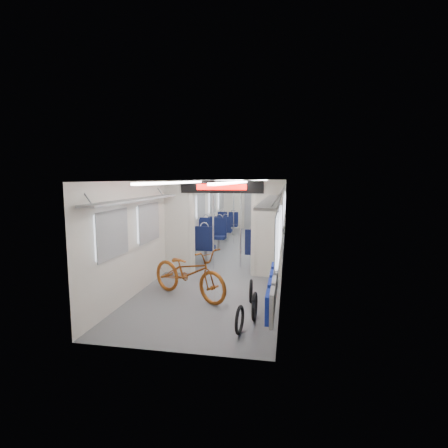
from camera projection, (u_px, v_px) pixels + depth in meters
name	position (u px, v px, depth m)	size (l,w,h in m)	color
carriage	(234.00, 208.00, 10.16)	(12.00, 12.02, 2.31)	#515456
bicycle	(189.00, 272.00, 6.89)	(0.67, 1.93, 1.02)	brown
flip_bench	(273.00, 289.00, 5.64)	(0.12, 2.08, 0.48)	gray
bike_hoop_a	(240.00, 321.00, 5.29)	(0.45, 0.45, 0.05)	black
bike_hoop_b	(255.00, 308.00, 5.79)	(0.48, 0.48, 0.05)	black
bike_hoop_c	(251.00, 292.00, 6.63)	(0.46, 0.46, 0.05)	black
seat_bay_near_left	(205.00, 237.00, 10.79)	(0.95, 2.24, 1.15)	black
seat_bay_near_right	(265.00, 240.00, 10.16)	(0.94, 2.19, 1.14)	black
seat_bay_far_left	(224.00, 225.00, 13.90)	(0.88, 1.91, 1.05)	black
seat_bay_far_right	(272.00, 223.00, 14.07)	(0.92, 2.12, 1.11)	black
stanchion_near_left	(213.00, 225.00, 8.99)	(0.04, 0.04, 2.30)	silver
stanchion_near_right	(241.00, 224.00, 9.20)	(0.04, 0.04, 2.30)	silver
stanchion_far_left	(234.00, 212.00, 12.58)	(0.04, 0.04, 2.30)	silver
stanchion_far_right	(254.00, 213.00, 12.10)	(0.04, 0.04, 2.30)	silver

